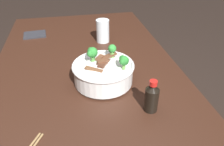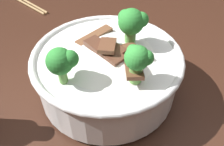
{
  "view_description": "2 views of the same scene",
  "coord_description": "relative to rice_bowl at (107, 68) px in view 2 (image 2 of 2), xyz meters",
  "views": [
    {
      "loc": [
        -0.92,
        0.06,
        1.31
      ],
      "look_at": [
        -0.17,
        -0.09,
        0.81
      ],
      "focal_mm": 35.8,
      "sensor_mm": 36.0,
      "label": 1
    },
    {
      "loc": [
        -0.06,
        -0.35,
        1.08
      ],
      "look_at": [
        -0.14,
        -0.04,
        0.78
      ],
      "focal_mm": 36.51,
      "sensor_mm": 36.0,
      "label": 2
    }
  ],
  "objects": [
    {
      "name": "dining_table",
      "position": [
        0.14,
        0.06,
        -0.19
      ],
      "size": [
        1.52,
        0.88,
        0.75
      ],
      "color": "#381E14",
      "rests_on": "ground"
    },
    {
      "name": "rice_bowl",
      "position": [
        0.0,
        0.0,
        0.0
      ],
      "size": [
        0.26,
        0.26,
        0.16
      ],
      "color": "white",
      "rests_on": "dining_table"
    },
    {
      "name": "chopsticks_pair",
      "position": [
        -0.35,
        0.3,
        -0.06
      ],
      "size": [
        0.22,
        0.13,
        0.01
      ],
      "color": "#9E7A4C",
      "rests_on": "dining_table"
    }
  ]
}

